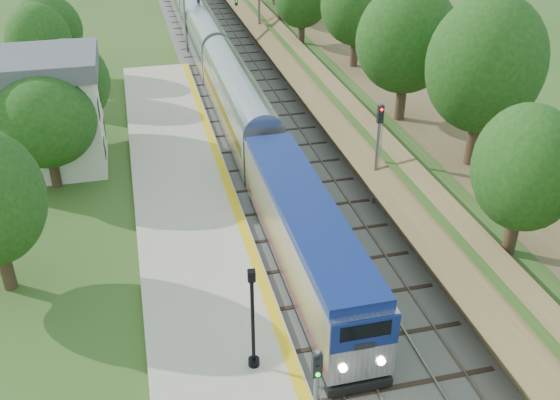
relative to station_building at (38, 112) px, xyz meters
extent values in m
cube|color=#4C4944|center=(16.00, 30.00, -4.03)|extent=(9.50, 170.00, 0.12)
cube|color=gray|center=(13.28, 30.00, -3.89)|extent=(0.08, 170.00, 0.16)
cube|color=gray|center=(14.72, 30.00, -3.89)|extent=(0.08, 170.00, 0.16)
cube|color=gray|center=(17.28, 30.00, -3.89)|extent=(0.08, 170.00, 0.16)
cube|color=gray|center=(18.72, 30.00, -3.89)|extent=(0.08, 170.00, 0.16)
cube|color=#AFA88D|center=(8.80, -14.00, -3.90)|extent=(6.40, 68.00, 0.38)
cube|color=gold|center=(11.65, -14.00, -3.70)|extent=(0.55, 68.00, 0.01)
cube|color=brown|center=(25.50, 30.00, -2.59)|extent=(9.00, 170.00, 3.00)
cube|color=brown|center=(21.60, 30.00, -2.79)|extent=(4.47, 170.00, 4.54)
cylinder|color=#332316|center=(24.00, -20.00, 0.22)|extent=(0.60, 0.60, 2.62)
sphere|color=#173C10|center=(24.00, -20.00, 3.79)|extent=(5.70, 5.70, 5.70)
cube|color=silver|center=(0.00, 0.00, -0.69)|extent=(8.00, 6.00, 6.80)
cube|color=#4F5156|center=(0.00, 0.00, 3.31)|extent=(8.60, 6.60, 1.20)
cube|color=black|center=(4.01, -1.80, -2.29)|extent=(0.05, 1.10, 1.30)
cube|color=black|center=(4.01, 1.80, -2.29)|extent=(0.05, 1.10, 1.30)
cube|color=black|center=(4.01, -1.80, 0.51)|extent=(0.05, 1.10, 1.30)
cube|color=black|center=(4.01, 1.80, 0.51)|extent=(0.05, 1.10, 1.30)
cylinder|color=slate|center=(12.50, 25.00, -0.99)|extent=(0.24, 0.24, 6.20)
cylinder|color=slate|center=(20.50, 25.00, -0.99)|extent=(0.24, 0.24, 6.20)
cube|color=black|center=(14.00, 24.85, 1.11)|extent=(0.30, 0.20, 0.90)
cube|color=black|center=(18.00, 24.85, 1.11)|extent=(0.30, 0.20, 0.90)
cylinder|color=#332316|center=(2.00, -4.00, -2.86)|extent=(0.60, 0.60, 2.45)
sphere|color=#173C10|center=(2.00, -4.00, 0.46)|extent=(5.32, 5.32, 5.32)
cylinder|color=#332316|center=(2.00, 12.00, -2.86)|extent=(0.60, 0.60, 2.45)
sphere|color=#173C10|center=(2.00, 12.00, 0.46)|extent=(5.32, 5.32, 5.32)
cube|color=black|center=(14.00, -16.40, -3.52)|extent=(2.62, 16.43, 0.57)
cube|color=#B7BAC1|center=(14.00, -16.40, -1.62)|extent=(2.85, 17.11, 3.23)
cube|color=navy|center=(14.00, -16.40, 0.20)|extent=(2.74, 16.43, 0.42)
cube|color=navy|center=(14.00, -24.98, -0.72)|extent=(2.82, 0.10, 1.43)
cube|color=black|center=(14.00, -25.02, -0.53)|extent=(2.09, 0.06, 0.71)
cube|color=maroon|center=(14.00, -16.40, -2.72)|extent=(2.87, 16.77, 0.10)
cube|color=#B7BAC1|center=(14.00, 2.26, -1.96)|extent=(2.85, 19.01, 3.71)
cube|color=#B7BAC1|center=(14.00, 21.87, -1.96)|extent=(2.85, 19.01, 3.71)
cylinder|color=black|center=(10.05, -22.58, -3.54)|extent=(0.49, 0.49, 0.34)
cylinder|color=black|center=(10.05, -22.58, -1.36)|extent=(0.16, 0.16, 4.36)
cube|color=black|center=(10.05, -22.58, 1.04)|extent=(0.34, 0.34, 0.45)
cube|color=silver|center=(10.05, -22.58, 1.04)|extent=(0.24, 0.24, 0.34)
cube|color=black|center=(11.10, -28.01, 1.26)|extent=(0.32, 0.21, 0.96)
cylinder|color=#0CE526|center=(11.10, -28.13, 1.26)|extent=(0.15, 0.06, 0.15)
cylinder|color=slate|center=(20.20, -10.37, -0.67)|extent=(0.19, 0.19, 6.61)
cube|color=black|center=(20.20, -10.37, 2.00)|extent=(0.36, 0.23, 1.07)
cylinder|color=#FF0C0C|center=(20.20, -10.51, 2.00)|extent=(0.17, 0.06, 0.17)
camera|label=1|loc=(6.49, -41.91, 15.76)|focal=40.00mm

